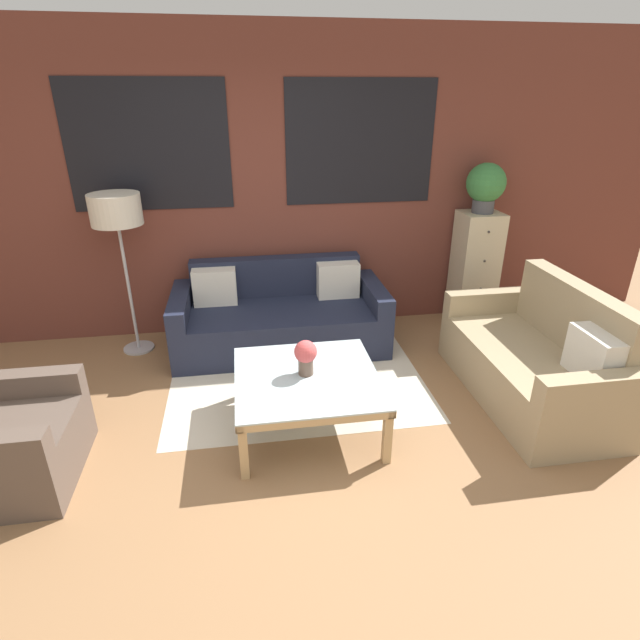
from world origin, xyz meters
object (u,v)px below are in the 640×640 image
Objects in this scene: coffee_table at (307,383)px; potted_plant at (486,185)px; couch_dark at (280,318)px; settee_vintage at (536,362)px; drawer_cabinet at (474,269)px; floor_lamp at (116,216)px; flower_vase at (306,355)px.

coffee_table is 2.72m from potted_plant.
couch_dark is 2.26m from settee_vintage.
potted_plant reaches higher than drawer_cabinet.
couch_dark is at bearing -4.65° from floor_lamp.
couch_dark is 1.34× the size of floor_lamp.
settee_vintage reaches higher than coffee_table.
drawer_cabinet is 0.84m from potted_plant.
settee_vintage is 1.85m from flower_vase.
potted_plant is at bearing 1.99° from floor_lamp.
floor_lamp reaches higher than settee_vintage.
potted_plant is (-0.00, 0.00, 0.84)m from drawer_cabinet.
coffee_table is 2.51m from drawer_cabinet.
drawer_cabinet is at bearing 38.30° from flower_vase.
settee_vintage is at bearing -32.86° from couch_dark.
drawer_cabinet reaches higher than settee_vintage.
coffee_table is at bearing -85.87° from flower_vase.
potted_plant reaches higher than floor_lamp.
potted_plant is at bearing 38.87° from coffee_table.
couch_dark is at bearing 93.30° from coffee_table.
settee_vintage is 6.32× the size of flower_vase.
floor_lamp is at bearing -178.01° from drawer_cabinet.
settee_vintage is at bearing 2.70° from flower_vase.
coffee_table is 0.86× the size of drawer_cabinet.
settee_vintage is 1.48m from drawer_cabinet.
potted_plant is 2.63m from flower_vase.
settee_vintage is 1.62× the size of coffee_table.
settee_vintage is 1.10× the size of floor_lamp.
potted_plant reaches higher than coffee_table.
potted_plant is at bearing 90.00° from drawer_cabinet.
potted_plant is at bearing 6.39° from couch_dark.
coffee_table is at bearing -176.36° from settee_vintage.
drawer_cabinet is (1.95, 1.57, 0.21)m from coffee_table.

